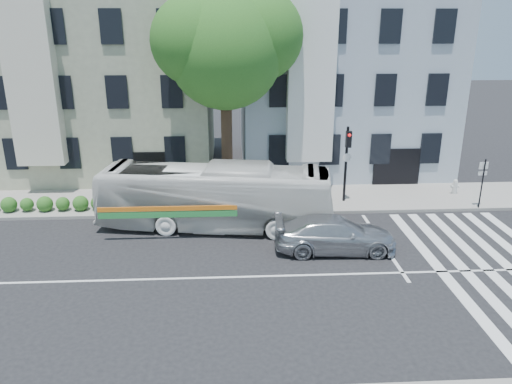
{
  "coord_description": "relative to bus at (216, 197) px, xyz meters",
  "views": [
    {
      "loc": [
        0.15,
        -16.25,
        8.96
      ],
      "look_at": [
        1.16,
        2.57,
        2.4
      ],
      "focal_mm": 35.0,
      "sensor_mm": 36.0,
      "label": 1
    }
  ],
  "objects": [
    {
      "name": "ground",
      "position": [
        0.53,
        -4.7,
        -1.46
      ],
      "size": [
        120.0,
        120.0,
        0.0
      ],
      "primitive_type": "plane",
      "color": "black",
      "rests_on": "ground"
    },
    {
      "name": "sidewalk_far",
      "position": [
        0.53,
        3.3,
        -1.39
      ],
      "size": [
        80.0,
        4.0,
        0.15
      ],
      "primitive_type": "cube",
      "color": "gray",
      "rests_on": "ground"
    },
    {
      "name": "building_left",
      "position": [
        -6.47,
        10.3,
        4.04
      ],
      "size": [
        12.0,
        10.0,
        11.0
      ],
      "primitive_type": "cube",
      "color": "gray",
      "rests_on": "ground"
    },
    {
      "name": "building_right",
      "position": [
        7.53,
        10.3,
        4.04
      ],
      "size": [
        12.0,
        10.0,
        11.0
      ],
      "primitive_type": "cube",
      "color": "#9FABBD",
      "rests_on": "ground"
    },
    {
      "name": "street_tree",
      "position": [
        0.59,
        4.03,
        6.37
      ],
      "size": [
        7.3,
        5.9,
        11.1
      ],
      "color": "#2D2116",
      "rests_on": "ground"
    },
    {
      "name": "bus",
      "position": [
        0.0,
        0.0,
        0.0
      ],
      "size": [
        3.94,
        10.74,
        2.92
      ],
      "primitive_type": "imported",
      "rotation": [
        0.0,
        0.0,
        1.43
      ],
      "color": "silver",
      "rests_on": "ground"
    },
    {
      "name": "sedan",
      "position": [
        4.87,
        -2.66,
        -0.75
      ],
      "size": [
        2.17,
        4.98,
        1.43
      ],
      "primitive_type": "imported",
      "rotation": [
        0.0,
        0.0,
        1.54
      ],
      "color": "#BABBC1",
      "rests_on": "ground"
    },
    {
      "name": "hedge",
      "position": [
        -6.61,
        2.1,
        -0.96
      ],
      "size": [
        8.52,
        2.23,
        0.7
      ],
      "primitive_type": null,
      "rotation": [
        0.0,
        0.0,
        0.17
      ],
      "color": "#1C551B",
      "rests_on": "sidewalk_far"
    },
    {
      "name": "traffic_signal",
      "position": [
        6.45,
        2.63,
        1.11
      ],
      "size": [
        0.42,
        0.52,
        3.99
      ],
      "rotation": [
        0.0,
        0.0,
        0.11
      ],
      "color": "black",
      "rests_on": "ground"
    },
    {
      "name": "fire_hydrant",
      "position": [
        12.57,
        3.51,
        -0.91
      ],
      "size": [
        0.44,
        0.26,
        0.79
      ],
      "rotation": [
        0.0,
        0.0,
        0.07
      ],
      "color": "beige",
      "rests_on": "sidewalk_far"
    },
    {
      "name": "far_sign_pole",
      "position": [
        12.88,
        1.44,
        0.26
      ],
      "size": [
        0.45,
        0.17,
        2.47
      ],
      "rotation": [
        0.0,
        0.0,
        0.08
      ],
      "color": "black",
      "rests_on": "sidewalk_far"
    }
  ]
}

